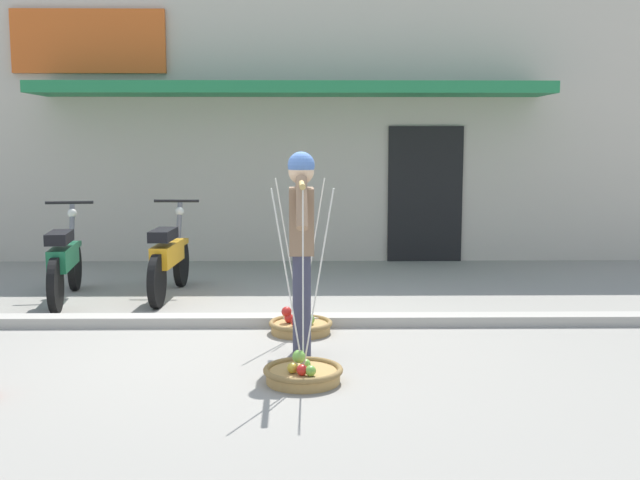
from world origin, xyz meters
The scene contains 8 objects.
ground_plane centered at (0.00, 0.00, 0.00)m, with size 90.00×90.00×0.00m, color gray.
sidewalk_curb centered at (0.00, 0.70, 0.05)m, with size 20.00×0.24×0.10m, color #AEA89C.
fruit_vendor centered at (0.47, -0.33, 0.98)m, with size 0.22×1.46×1.70m.
fruit_basket_left_side centered at (0.48, -1.06, 0.08)m, with size 0.59×0.59×1.45m.
fruit_basket_right_side centered at (0.45, 0.40, 0.08)m, with size 0.59×0.59×1.45m.
motorcycle_nearest_shop centered at (-2.20, 1.86, 0.45)m, with size 0.54×1.81×1.09m.
motorcycle_second_in_row centered at (-1.08, 2.09, 0.45)m, with size 0.54×1.82×1.09m.
storefront_building centered at (0.30, 7.18, 2.10)m, with size 13.00×6.00×4.20m.
Camera 1 is at (0.53, -6.50, 1.78)m, focal length 42.51 mm.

